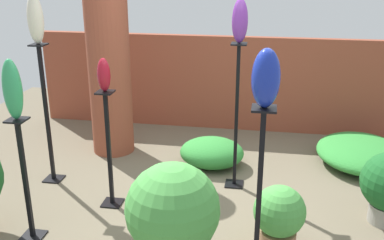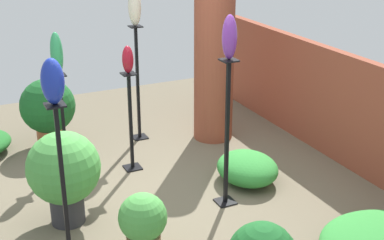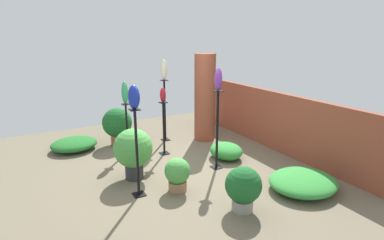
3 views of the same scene
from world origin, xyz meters
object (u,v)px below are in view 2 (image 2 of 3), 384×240
(art_vase_cobalt, at_px, (53,81))
(art_vase_violet, at_px, (230,37))
(pedestal_ruby, at_px, (131,126))
(art_vase_ivory, at_px, (135,6))
(pedestal_violet, at_px, (227,140))
(pedestal_cobalt, at_px, (64,192))
(brick_pillar, at_px, (214,60))
(pedestal_ivory, at_px, (138,88))
(potted_plant_front_left, at_px, (48,108))
(art_vase_jade, at_px, (57,54))
(pedestal_jade, at_px, (63,123))
(potted_plant_near_pillar, at_px, (64,171))
(art_vase_ruby, at_px, (128,60))
(potted_plant_mid_right, at_px, (143,222))

(art_vase_cobalt, bearing_deg, art_vase_violet, 99.29)
(pedestal_ruby, xyz_separation_m, art_vase_ivory, (-0.84, 0.40, 1.26))
(pedestal_violet, bearing_deg, pedestal_cobalt, -80.71)
(art_vase_violet, relative_size, art_vase_ivory, 0.87)
(brick_pillar, relative_size, pedestal_ivory, 1.41)
(art_vase_violet, xyz_separation_m, potted_plant_front_left, (-2.30, -1.38, -1.28))
(art_vase_ivory, height_order, art_vase_jade, art_vase_ivory)
(pedestal_jade, bearing_deg, pedestal_ruby, 53.01)
(art_vase_ivory, bearing_deg, potted_plant_near_pillar, -39.39)
(pedestal_violet, height_order, pedestal_ruby, pedestal_violet)
(pedestal_ivory, bearing_deg, potted_plant_near_pillar, -39.39)
(potted_plant_front_left, bearing_deg, art_vase_violet, 30.96)
(art_vase_cobalt, xyz_separation_m, potted_plant_near_pillar, (-0.64, 0.14, -1.12))
(brick_pillar, relative_size, art_vase_violet, 5.00)
(pedestal_jade, relative_size, art_vase_cobalt, 2.99)
(brick_pillar, height_order, potted_plant_front_left, brick_pillar)
(pedestal_violet, distance_m, pedestal_jade, 2.18)
(brick_pillar, distance_m, art_vase_jade, 2.04)
(pedestal_cobalt, relative_size, pedestal_jade, 1.31)
(art_vase_ivory, distance_m, potted_plant_front_left, 1.74)
(pedestal_ivory, relative_size, art_vase_ruby, 4.86)
(pedestal_ivory, height_order, art_vase_jade, art_vase_jade)
(art_vase_ruby, height_order, potted_plant_mid_right, art_vase_ruby)
(pedestal_jade, relative_size, art_vase_ivory, 2.27)
(art_vase_violet, relative_size, art_vase_jade, 0.87)
(brick_pillar, height_order, pedestal_ruby, brick_pillar)
(pedestal_jade, height_order, art_vase_ruby, art_vase_ruby)
(art_vase_cobalt, xyz_separation_m, potted_plant_mid_right, (0.18, 0.64, -1.36))
(brick_pillar, distance_m, pedestal_ivory, 1.08)
(pedestal_ruby, relative_size, pedestal_jade, 1.06)
(pedestal_cobalt, height_order, art_vase_jade, art_vase_jade)
(pedestal_ruby, bearing_deg, potted_plant_mid_right, -16.19)
(art_vase_ivory, xyz_separation_m, potted_plant_front_left, (-0.25, -1.16, -1.28))
(brick_pillar, distance_m, potted_plant_front_left, 2.26)
(potted_plant_near_pillar, bearing_deg, art_vase_jade, 167.51)
(brick_pillar, distance_m, pedestal_cobalt, 3.16)
(brick_pillar, xyz_separation_m, art_vase_ivory, (-0.40, -0.93, 0.71))
(pedestal_jade, height_order, art_vase_jade, art_vase_jade)
(pedestal_ivory, bearing_deg, art_vase_ivory, 165.96)
(art_vase_violet, bearing_deg, potted_plant_mid_right, -67.34)
(art_vase_ivory, bearing_deg, pedestal_jade, -73.39)
(pedestal_ruby, bearing_deg, pedestal_ivory, 154.41)
(pedestal_ruby, distance_m, pedestal_cobalt, 1.88)
(art_vase_ivory, xyz_separation_m, art_vase_cobalt, (2.34, -1.53, -0.12))
(pedestal_ruby, height_order, potted_plant_mid_right, pedestal_ruby)
(art_vase_cobalt, bearing_deg, pedestal_ivory, 146.76)
(brick_pillar, bearing_deg, art_vase_violet, -23.28)
(brick_pillar, xyz_separation_m, art_vase_jade, (-0.08, -2.02, 0.30))
(pedestal_jade, bearing_deg, pedestal_ivory, 106.61)
(art_vase_cobalt, xyz_separation_m, potted_plant_front_left, (-2.59, 0.37, -1.16))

